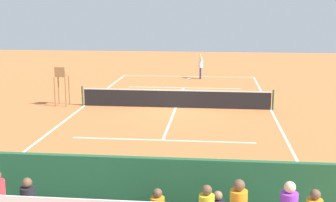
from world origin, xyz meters
The scene contains 9 objects.
ground_plane centered at (0.00, 0.00, 0.00)m, with size 60.00×60.00×0.00m, color #C66B38.
court_line_markings centered at (0.00, -0.04, 0.00)m, with size 10.10×22.20×0.01m.
tennis_net centered at (0.00, 0.00, 0.50)m, with size 10.30×0.10×1.07m.
backdrop_wall centered at (0.00, 14.00, 1.00)m, with size 18.00×0.16×2.00m, color #235633.
umpire_chair centered at (6.20, 0.15, 1.31)m, with size 0.67×0.67×2.14m.
tennis_player centered at (-0.97, -9.89, 1.02)m, with size 0.37×0.54×1.93m.
tennis_racket centered at (-0.16, -9.81, 0.01)m, with size 0.39×0.59×0.03m.
tennis_ball_near centered at (1.47, -8.32, 0.03)m, with size 0.07×0.07×0.07m, color #CCDB33.
tennis_ball_far centered at (-1.62, -6.27, 0.03)m, with size 0.07×0.07×0.07m, color #CCDB33.
Camera 1 is at (-2.05, 23.68, 5.36)m, focal length 48.71 mm.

